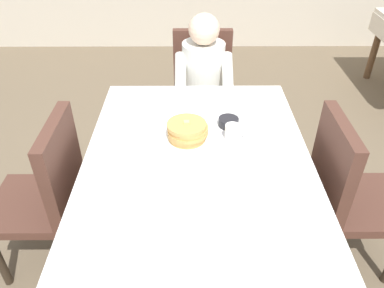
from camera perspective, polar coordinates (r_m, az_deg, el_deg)
name	(u,v)px	position (r m, az deg, el deg)	size (l,w,h in m)	color
ground_plane	(197,255)	(2.36, 0.69, -16.34)	(14.00, 14.00, 0.00)	brown
dining_table_main	(197,171)	(1.89, 0.83, -4.16)	(1.12, 1.52, 0.74)	white
chair_diner	(202,85)	(2.94, 1.57, 8.83)	(0.44, 0.45, 0.93)	#4C2D23
diner_person	(203,78)	(2.74, 1.71, 9.93)	(0.40, 0.43, 1.12)	silver
chair_right_side	(346,189)	(2.13, 22.17, -6.28)	(0.45, 0.44, 0.93)	#4C2D23
chair_left_side	(48,190)	(2.10, -20.86, -6.49)	(0.45, 0.44, 0.93)	#4C2D23
plate_breakfast	(187,140)	(1.94, -0.81, 0.65)	(0.28, 0.28, 0.02)	white
breakfast_stack	(187,131)	(1.90, -0.72, 1.98)	(0.21, 0.21, 0.10)	tan
cup_coffee	(233,132)	(1.94, 6.17, 1.75)	(0.11, 0.08, 0.08)	white
bowl_butter	(228,122)	(2.06, 5.52, 3.33)	(0.11, 0.11, 0.04)	black
fork_left_of_plate	(149,143)	(1.93, -6.45, 0.16)	(0.18, 0.01, 0.01)	silver
knife_right_of_plate	(224,143)	(1.93, 4.83, 0.19)	(0.20, 0.01, 0.01)	silver
spoon_near_edge	(192,177)	(1.71, -0.03, -5.06)	(0.15, 0.01, 0.01)	silver
napkin_folded	(125,162)	(1.82, -10.01, -2.68)	(0.17, 0.12, 0.01)	white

